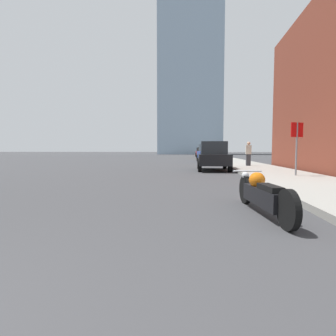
% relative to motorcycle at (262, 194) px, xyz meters
% --- Properties ---
extents(sidewalk, '(3.27, 240.00, 0.15)m').
position_rel_motorcycle_xyz_m(sidewalk, '(2.60, 35.45, -0.30)').
color(sidewalk, gray).
rests_on(sidewalk, ground_plane).
extents(distant_tower, '(19.36, 19.36, 89.74)m').
position_rel_motorcycle_xyz_m(distant_tower, '(-2.80, 82.13, 44.49)').
color(distant_tower, '#8CA5BC').
rests_on(distant_tower, ground_plane).
extents(motorcycle, '(0.63, 2.62, 0.76)m').
position_rel_motorcycle_xyz_m(motorcycle, '(0.00, 0.00, 0.00)').
color(motorcycle, black).
rests_on(motorcycle, ground_plane).
extents(parked_car_black, '(1.86, 4.02, 1.71)m').
position_rel_motorcycle_xyz_m(parked_car_black, '(-0.16, 10.83, 0.48)').
color(parked_car_black, black).
rests_on(parked_car_black, ground_plane).
extents(parked_car_blue, '(2.01, 4.33, 1.84)m').
position_rel_motorcycle_xyz_m(parked_car_blue, '(-0.07, 23.22, 0.54)').
color(parked_car_blue, '#1E3899').
rests_on(parked_car_blue, ground_plane).
extents(parked_car_yellow, '(2.05, 3.93, 1.66)m').
position_rel_motorcycle_xyz_m(parked_car_yellow, '(-0.04, 34.30, 0.44)').
color(parked_car_yellow, gold).
rests_on(parked_car_yellow, ground_plane).
extents(parked_car_red, '(1.94, 4.50, 1.70)m').
position_rel_motorcycle_xyz_m(parked_car_red, '(-0.22, 44.50, 0.48)').
color(parked_car_red, red).
rests_on(parked_car_red, ground_plane).
extents(stop_sign, '(0.57, 0.26, 2.20)m').
position_rel_motorcycle_xyz_m(stop_sign, '(2.95, 6.39, 1.27)').
color(stop_sign, slate).
rests_on(stop_sign, sidewalk).
extents(pedestrian, '(0.36, 0.23, 1.63)m').
position_rel_motorcycle_xyz_m(pedestrian, '(2.38, 13.33, 0.60)').
color(pedestrian, '#38383D').
rests_on(pedestrian, sidewalk).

